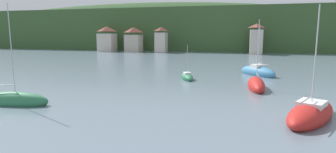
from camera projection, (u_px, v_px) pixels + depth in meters
wooded_hillside at (180, 33)px, 136.22m from camera, size 352.00×68.90×33.72m
shore_building_west at (107, 39)px, 98.06m from camera, size 5.80×5.28×8.80m
shore_building_westcentral at (134, 40)px, 95.54m from camera, size 5.38×5.36×8.47m
shore_building_central at (161, 40)px, 92.26m from camera, size 3.81×3.81×8.44m
shore_building_eastcentral at (256, 39)px, 85.42m from camera, size 3.93×5.96×9.38m
sailboat_mid_2 at (311, 114)px, 20.56m from camera, size 5.68×7.94×8.94m
sailboat_far_5 at (256, 85)px, 32.18m from camera, size 2.22×6.83×8.47m
sailboat_mid_6 at (16, 101)px, 24.85m from camera, size 6.36×2.51×9.46m
sailboat_far_8 at (187, 77)px, 38.86m from camera, size 3.05×4.55×5.14m
sailboat_far_10 at (258, 72)px, 42.57m from camera, size 6.16×6.90×8.22m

